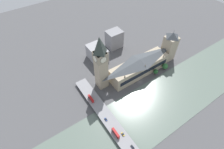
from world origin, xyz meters
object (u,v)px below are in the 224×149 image
object	(u,v)px
car_northbound_mid	(133,147)
car_northbound_tail	(123,134)
parliament_hall	(139,66)
victoria_tower	(170,46)
double_decker_bus_rear	(91,98)
clock_tower	(101,63)
double_decker_bus_lead	(116,133)
car_northbound_lead	(106,119)
road_bridge	(117,131)

from	to	relation	value
car_northbound_mid	car_northbound_tail	world-z (taller)	car_northbound_tail
parliament_hall	victoria_tower	xyz separation A→B (m)	(0.06, -54.74, 9.71)
double_decker_bus_rear	clock_tower	bearing A→B (deg)	-58.94
victoria_tower	double_decker_bus_lead	size ratio (longest dim) A/B	4.25
double_decker_bus_rear	car_northbound_lead	distance (m)	31.99
car_northbound_lead	car_northbound_tail	size ratio (longest dim) A/B	0.97
double_decker_bus_rear	car_northbound_mid	bearing A→B (deg)	-175.22
clock_tower	car_northbound_lead	size ratio (longest dim) A/B	18.34
double_decker_bus_lead	car_northbound_mid	distance (m)	21.29
parliament_hall	victoria_tower	bearing A→B (deg)	-89.94
car_northbound_mid	victoria_tower	bearing A→B (deg)	-58.87
car_northbound_lead	victoria_tower	bearing A→B (deg)	-74.41
car_northbound_tail	clock_tower	bearing A→B (deg)	-14.95
clock_tower	car_northbound_mid	size ratio (longest dim) A/B	16.74
road_bridge	car_northbound_tail	distance (m)	7.33
victoria_tower	double_decker_bus_rear	world-z (taller)	victoria_tower
clock_tower	car_northbound_mid	xyz separation A→B (m)	(-86.45, 18.79, -35.06)
double_decker_bus_rear	parliament_hall	bearing A→B (deg)	-86.44
car_northbound_tail	car_northbound_mid	bearing A→B (deg)	-179.73
victoria_tower	car_northbound_mid	world-z (taller)	victoria_tower
victoria_tower	road_bridge	xyz separation A→B (m)	(-53.98, 129.36, -19.15)
road_bridge	car_northbound_mid	distance (m)	22.68
parliament_hall	road_bridge	xyz separation A→B (m)	(-53.92, 74.62, -9.44)
parliament_hall	car_northbound_lead	size ratio (longest dim) A/B	20.73
double_decker_bus_rear	double_decker_bus_lead	bearing A→B (deg)	179.96
parliament_hall	car_northbound_lead	bearing A→B (deg)	115.44
car_northbound_mid	clock_tower	bearing A→B (deg)	-12.26
car_northbound_lead	car_northbound_mid	size ratio (longest dim) A/B	0.91
road_bridge	double_decker_bus_lead	world-z (taller)	double_decker_bus_lead
parliament_hall	victoria_tower	size ratio (longest dim) A/B	1.74
double_decker_bus_rear	car_northbound_mid	xyz separation A→B (m)	(-71.53, -5.99, -1.94)
car_northbound_lead	double_decker_bus_rear	bearing A→B (deg)	0.91
road_bridge	car_northbound_tail	bearing A→B (deg)	-157.69
car_northbound_lead	car_northbound_tail	world-z (taller)	car_northbound_lead
double_decker_bus_lead	victoria_tower	bearing A→B (deg)	-67.06
victoria_tower	car_northbound_tail	distance (m)	141.50
parliament_hall	clock_tower	distance (m)	60.40
double_decker_bus_rear	car_northbound_lead	xyz separation A→B (m)	(-31.93, -0.51, -1.86)
car_northbound_lead	car_northbound_mid	xyz separation A→B (m)	(-39.60, -5.48, -0.08)
car_northbound_lead	car_northbound_tail	bearing A→B (deg)	-167.19
road_bridge	double_decker_bus_rear	world-z (taller)	double_decker_bus_rear
road_bridge	clock_tower	bearing A→B (deg)	-18.64
double_decker_bus_lead	double_decker_bus_rear	xyz separation A→B (m)	(51.22, -0.03, -0.11)
clock_tower	road_bridge	world-z (taller)	clock_tower
double_decker_bus_rear	car_northbound_tail	xyz separation A→B (m)	(-55.71, -5.91, -1.90)
double_decker_bus_lead	clock_tower	bearing A→B (deg)	-20.56
clock_tower	car_northbound_tail	xyz separation A→B (m)	(-70.63, 18.86, -35.02)
parliament_hall	road_bridge	bearing A→B (deg)	125.85
road_bridge	double_decker_bus_rear	size ratio (longest dim) A/B	15.50
double_decker_bus_rear	car_northbound_lead	size ratio (longest dim) A/B	2.61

